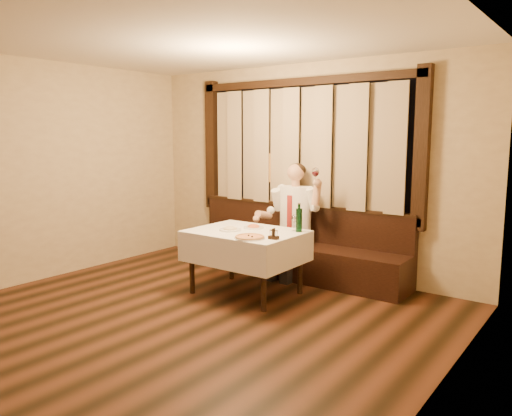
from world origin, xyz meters
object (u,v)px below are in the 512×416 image
Objects in this scene: cruet_caddy at (274,235)px; seated_man at (293,212)px; green_bottle at (299,220)px; dining_table at (246,240)px; banquette at (292,252)px; pasta_red at (254,225)px; pasta_cream at (230,227)px; pizza at (250,237)px.

seated_man reaches higher than cruet_caddy.
dining_table is at bearing -149.48° from green_bottle.
pasta_red is (-0.03, -0.84, 0.48)m from banquette.
dining_table is 5.33× the size of pasta_red.
green_bottle is (0.53, -0.71, 0.59)m from banquette.
pasta_red is at bearing 98.18° from dining_table.
seated_man is at bearing 127.52° from green_bottle.
pizza is at bearing -26.37° from pasta_cream.
pasta_cream is (-0.46, 0.23, 0.02)m from pizza.
pasta_cream is at bearing 153.63° from pizza.
pasta_red is at bearing -167.40° from green_bottle.
cruet_caddy reaches higher than dining_table.
seated_man is (0.08, 0.74, 0.07)m from pasta_red.
banquette is at bearing 105.18° from cruet_caddy.
banquette is 2.52× the size of dining_table.
seated_man is (-0.24, 1.25, 0.09)m from pizza.
pasta_cream is at bearing -101.76° from seated_man.
seated_man is (0.05, -0.09, 0.55)m from banquette.
dining_table is (0.00, -1.02, 0.34)m from banquette.
dining_table is at bearing 150.88° from cruet_caddy.
seated_man is (-0.48, 0.62, -0.04)m from green_bottle.
seated_man reaches higher than banquette.
green_bottle is 0.78m from seated_man.
dining_table is 10.68× the size of cruet_caddy.
pasta_red is at bearing 122.62° from pizza.
dining_table is at bearing -93.32° from seated_man.
banquette is 0.96m from pasta_red.
green_bottle reaches higher than cruet_caddy.
cruet_caddy is at bearing -66.62° from banquette.
dining_table is at bearing -90.00° from banquette.
pasta_cream is 0.81m from green_bottle.
green_bottle reaches higher than pizza.
banquette reaches higher than pizza.
banquette is at bearing 81.88° from pasta_cream.
banquette is at bearing 90.00° from dining_table.
pizza is 0.22× the size of seated_man.
seated_man reaches higher than green_bottle.
cruet_caddy is at bearing -9.04° from pasta_cream.
banquette is at bearing 88.15° from pasta_red.
pasta_red is 0.93× the size of pasta_cream.
cruet_caddy reaches higher than pasta_cream.
pasta_cream reaches higher than dining_table.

